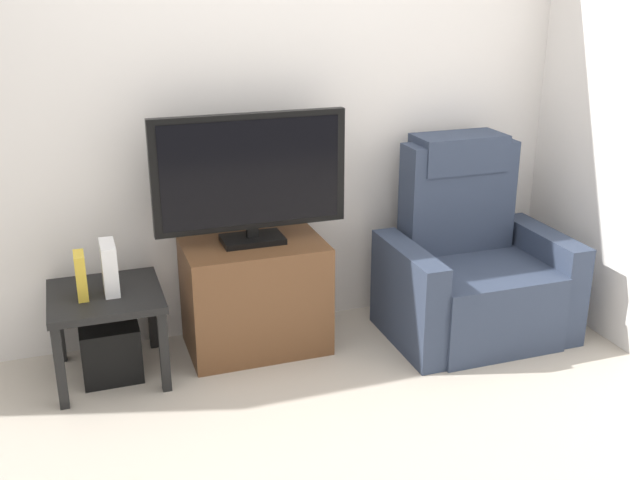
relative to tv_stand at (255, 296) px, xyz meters
name	(u,v)px	position (x,y,z in m)	size (l,w,h in m)	color
ground_plane	(307,428)	(0.01, -0.83, -0.30)	(6.40, 6.40, 0.00)	#B2A899
wall_back	(238,99)	(0.01, 0.30, 1.00)	(6.40, 0.06, 2.60)	silver
tv_stand	(255,296)	(0.00, 0.00, 0.00)	(0.73, 0.47, 0.60)	brown
television	(251,176)	(0.00, 0.02, 0.65)	(1.00, 0.20, 0.67)	black
recliner_armchair	(471,267)	(1.20, -0.18, 0.07)	(0.98, 0.78, 1.08)	#2D384C
side_table	(106,306)	(-0.77, -0.06, 0.08)	(0.54, 0.54, 0.45)	black
subwoofer_box	(111,349)	(-0.77, -0.06, -0.16)	(0.29, 0.29, 0.29)	black
book_upright	(81,276)	(-0.87, -0.08, 0.26)	(0.05, 0.14, 0.22)	gold
game_console	(109,267)	(-0.73, -0.05, 0.28)	(0.07, 0.20, 0.25)	white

